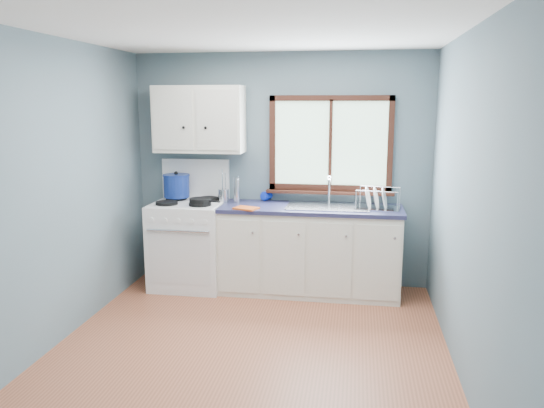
# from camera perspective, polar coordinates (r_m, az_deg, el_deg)

# --- Properties ---
(floor) EXTENTS (3.20, 3.60, 0.02)m
(floor) POSITION_cam_1_polar(r_m,az_deg,el_deg) (4.42, -2.60, -15.85)
(floor) COLOR #A45A3B
(floor) RESTS_ON ground
(ceiling) EXTENTS (3.20, 3.60, 0.02)m
(ceiling) POSITION_cam_1_polar(r_m,az_deg,el_deg) (3.98, -2.92, 18.54)
(ceiling) COLOR white
(ceiling) RESTS_ON wall_back
(wall_back) EXTENTS (3.20, 0.02, 2.50)m
(wall_back) POSITION_cam_1_polar(r_m,az_deg,el_deg) (5.78, 0.95, 3.65)
(wall_back) COLOR slate
(wall_back) RESTS_ON ground
(wall_front) EXTENTS (3.20, 0.02, 2.50)m
(wall_front) POSITION_cam_1_polar(r_m,az_deg,el_deg) (2.33, -12.03, -7.63)
(wall_front) COLOR slate
(wall_front) RESTS_ON ground
(wall_left) EXTENTS (0.02, 3.60, 2.50)m
(wall_left) POSITION_cam_1_polar(r_m,az_deg,el_deg) (4.62, -22.69, 0.97)
(wall_left) COLOR slate
(wall_left) RESTS_ON ground
(wall_right) EXTENTS (0.02, 3.60, 2.50)m
(wall_right) POSITION_cam_1_polar(r_m,az_deg,el_deg) (4.01, 20.39, -0.27)
(wall_right) COLOR slate
(wall_right) RESTS_ON ground
(gas_range) EXTENTS (0.76, 0.69, 1.36)m
(gas_range) POSITION_cam_1_polar(r_m,az_deg,el_deg) (5.81, -8.89, -4.03)
(gas_range) COLOR white
(gas_range) RESTS_ON floor
(base_cabinets) EXTENTS (1.85, 0.60, 0.88)m
(base_cabinets) POSITION_cam_1_polar(r_m,az_deg,el_deg) (5.60, 4.07, -5.40)
(base_cabinets) COLOR silver
(base_cabinets) RESTS_ON floor
(countertop) EXTENTS (1.89, 0.64, 0.04)m
(countertop) POSITION_cam_1_polar(r_m,az_deg,el_deg) (5.48, 4.13, -0.48)
(countertop) COLOR #1C1D3A
(countertop) RESTS_ON base_cabinets
(sink) EXTENTS (0.84, 0.46, 0.44)m
(sink) POSITION_cam_1_polar(r_m,az_deg,el_deg) (5.48, 6.00, -0.96)
(sink) COLOR silver
(sink) RESTS_ON countertop
(window) EXTENTS (1.36, 0.10, 1.03)m
(window) POSITION_cam_1_polar(r_m,az_deg,el_deg) (5.66, 6.29, 5.74)
(window) COLOR #9EC6A8
(window) RESTS_ON wall_back
(upper_cabinets) EXTENTS (0.95, 0.35, 0.70)m
(upper_cabinets) POSITION_cam_1_polar(r_m,az_deg,el_deg) (5.74, -7.84, 9.02)
(upper_cabinets) COLOR silver
(upper_cabinets) RESTS_ON wall_back
(skillet) EXTENTS (0.35, 0.27, 0.04)m
(skillet) POSITION_cam_1_polar(r_m,az_deg,el_deg) (5.51, -7.70, 0.38)
(skillet) COLOR black
(skillet) RESTS_ON gas_range
(stockpot) EXTENTS (0.35, 0.35, 0.28)m
(stockpot) POSITION_cam_1_polar(r_m,az_deg,el_deg) (5.86, -10.24, 1.97)
(stockpot) COLOR navy
(stockpot) RESTS_ON gas_range
(utensil_crock) EXTENTS (0.15, 0.15, 0.36)m
(utensil_crock) POSITION_cam_1_polar(r_m,az_deg,el_deg) (5.71, -5.24, 0.93)
(utensil_crock) COLOR silver
(utensil_crock) RESTS_ON countertop
(thermos) EXTENTS (0.08, 0.08, 0.28)m
(thermos) POSITION_cam_1_polar(r_m,az_deg,el_deg) (5.67, -3.84, 1.53)
(thermos) COLOR silver
(thermos) RESTS_ON countertop
(soap_bottle) EXTENTS (0.13, 0.13, 0.26)m
(soap_bottle) POSITION_cam_1_polar(r_m,az_deg,el_deg) (5.74, -0.95, 1.61)
(soap_bottle) COLOR #0D2ACA
(soap_bottle) RESTS_ON countertop
(dish_towel) EXTENTS (0.27, 0.23, 0.02)m
(dish_towel) POSITION_cam_1_polar(r_m,az_deg,el_deg) (5.34, -2.80, -0.46)
(dish_towel) COLOR #C04B19
(dish_towel) RESTS_ON countertop
(dish_rack) EXTENTS (0.47, 0.38, 0.22)m
(dish_rack) POSITION_cam_1_polar(r_m,az_deg,el_deg) (5.44, 11.24, 0.09)
(dish_rack) COLOR silver
(dish_rack) RESTS_ON countertop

